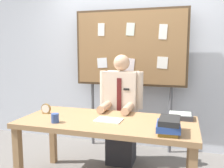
% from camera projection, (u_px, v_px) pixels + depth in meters
% --- Properties ---
extents(back_wall, '(6.40, 0.08, 2.70)m').
position_uv_depth(back_wall, '(133.00, 57.00, 3.63)').
color(back_wall, silver).
rests_on(back_wall, ground_plane).
extents(desk, '(1.80, 0.81, 0.73)m').
position_uv_depth(desk, '(107.00, 128.00, 2.52)').
color(desk, '#9E754C').
rests_on(desk, ground_plane).
extents(person, '(0.55, 0.56, 1.39)m').
position_uv_depth(person, '(121.00, 114.00, 3.08)').
color(person, '#2D2D33').
rests_on(person, ground_plane).
extents(bulletin_board, '(1.59, 0.09, 2.01)m').
position_uv_depth(bulletin_board, '(130.00, 50.00, 3.42)').
color(bulletin_board, '#4C3823').
rests_on(bulletin_board, ground_plane).
extents(book_stack, '(0.22, 0.29, 0.14)m').
position_uv_depth(book_stack, '(169.00, 125.00, 2.10)').
color(book_stack, olive).
rests_on(book_stack, desk).
extents(open_notebook, '(0.27, 0.19, 0.01)m').
position_uv_depth(open_notebook, '(109.00, 120.00, 2.48)').
color(open_notebook, white).
rests_on(open_notebook, desk).
extents(desk_clock, '(0.11, 0.04, 0.11)m').
position_uv_depth(desk_clock, '(46.00, 109.00, 2.76)').
color(desk_clock, olive).
rests_on(desk_clock, desk).
extents(coffee_mug, '(0.08, 0.08, 0.09)m').
position_uv_depth(coffee_mug, '(55.00, 118.00, 2.41)').
color(coffee_mug, '#334C8C').
rests_on(coffee_mug, desk).
extents(paper_tray, '(0.26, 0.20, 0.06)m').
position_uv_depth(paper_tray, '(180.00, 116.00, 2.55)').
color(paper_tray, '#333338').
rests_on(paper_tray, desk).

